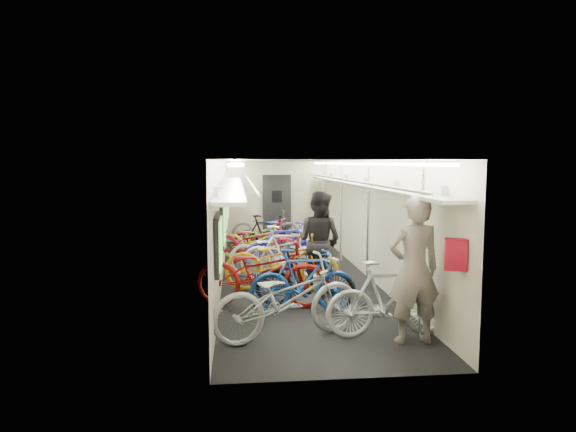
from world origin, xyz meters
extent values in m
plane|color=black|center=(0.00, 0.00, 0.00)|extent=(10.00, 10.00, 0.00)
plane|color=white|center=(0.00, 0.00, 2.40)|extent=(10.00, 10.00, 0.00)
plane|color=beige|center=(-1.50, 0.00, 1.20)|extent=(0.00, 10.00, 10.00)
plane|color=beige|center=(1.50, 0.00, 1.20)|extent=(0.00, 10.00, 10.00)
plane|color=beige|center=(0.00, 5.00, 1.20)|extent=(3.00, 0.00, 3.00)
plane|color=beige|center=(0.00, -5.00, 1.20)|extent=(3.00, 0.00, 3.00)
cube|color=black|center=(-1.46, -3.20, 1.25)|extent=(0.06, 1.10, 0.80)
cube|color=#A6D25B|center=(-1.42, -3.20, 1.25)|extent=(0.02, 0.96, 0.66)
cube|color=black|center=(-1.46, -1.00, 1.25)|extent=(0.06, 1.10, 0.80)
cube|color=#A6D25B|center=(-1.42, -1.00, 1.25)|extent=(0.02, 0.96, 0.66)
cube|color=black|center=(-1.46, 1.20, 1.25)|extent=(0.06, 1.10, 0.80)
cube|color=#A6D25B|center=(-1.42, 1.20, 1.25)|extent=(0.02, 0.96, 0.66)
cube|color=black|center=(-1.46, 3.40, 1.25)|extent=(0.06, 1.10, 0.80)
cube|color=#A6D25B|center=(-1.42, 3.40, 1.25)|extent=(0.02, 0.96, 0.66)
cube|color=yellow|center=(-1.45, -2.10, 1.30)|extent=(0.02, 0.22, 0.30)
cube|color=yellow|center=(-1.45, 0.10, 1.30)|extent=(0.02, 0.22, 0.30)
cube|color=yellow|center=(-1.45, 2.30, 1.30)|extent=(0.02, 0.22, 0.30)
cube|color=black|center=(0.00, 4.94, 1.00)|extent=(0.85, 0.08, 2.00)
cube|color=#999BA0|center=(-1.28, 0.00, 1.92)|extent=(0.40, 9.70, 0.05)
cube|color=#999BA0|center=(1.28, 0.00, 1.92)|extent=(0.40, 9.70, 0.05)
cylinder|color=silver|center=(-0.95, 0.00, 2.02)|extent=(0.04, 9.70, 0.04)
cylinder|color=silver|center=(0.95, 0.00, 2.02)|extent=(0.04, 9.70, 0.04)
cube|color=white|center=(-1.20, 0.00, 2.34)|extent=(0.18, 9.60, 0.04)
cube|color=white|center=(1.20, 0.00, 2.34)|extent=(0.18, 9.60, 0.04)
cylinder|color=silver|center=(1.25, -3.80, 1.20)|extent=(0.05, 0.05, 2.38)
cylinder|color=silver|center=(1.25, -1.00, 1.20)|extent=(0.05, 0.05, 2.38)
cylinder|color=silver|center=(1.25, 1.50, 1.20)|extent=(0.05, 0.05, 2.38)
cylinder|color=silver|center=(1.25, 4.00, 1.20)|extent=(0.05, 0.05, 2.38)
imported|color=#A1A2A6|center=(-0.53, -3.66, 0.56)|extent=(2.25, 1.36, 1.12)
imported|color=navy|center=(-0.16, -2.48, 0.52)|extent=(1.73, 0.52, 1.03)
imported|color=maroon|center=(-0.80, -2.08, 0.58)|extent=(2.30, 1.20, 1.15)
imported|color=black|center=(-0.12, -2.24, 0.50)|extent=(1.73, 0.97, 1.00)
imported|color=orange|center=(-0.38, -1.07, 0.56)|extent=(2.22, 1.10, 1.11)
imported|color=silver|center=(-0.20, -0.24, 0.56)|extent=(1.90, 0.65, 1.12)
imported|color=silver|center=(-0.39, 0.07, 0.52)|extent=(2.11, 1.19, 1.05)
imported|color=#191D97|center=(-0.20, 0.28, 0.58)|extent=(1.99, 1.16, 1.15)
imported|color=maroon|center=(-0.78, 1.04, 0.56)|extent=(2.27, 1.47, 1.13)
imported|color=black|center=(-0.43, 2.55, 0.53)|extent=(1.82, 0.79, 1.06)
imported|color=yellow|center=(-0.73, 2.17, 0.47)|extent=(1.87, 1.05, 0.93)
imported|color=#BEBDBF|center=(0.85, -3.71, 0.53)|extent=(1.78, 0.57, 1.06)
imported|color=slate|center=(-0.23, 2.71, 0.44)|extent=(1.75, 0.92, 0.88)
imported|color=slate|center=(-0.38, 4.26, 0.51)|extent=(1.94, 0.70, 1.01)
imported|color=gray|center=(1.09, -3.95, 0.98)|extent=(0.75, 0.52, 1.96)
imported|color=black|center=(0.31, -1.06, 0.92)|extent=(1.13, 1.12, 1.84)
cube|color=red|center=(1.39, -4.55, 1.28)|extent=(0.29, 0.22, 0.38)
camera|label=1|loc=(-1.19, -10.32, 2.37)|focal=32.00mm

